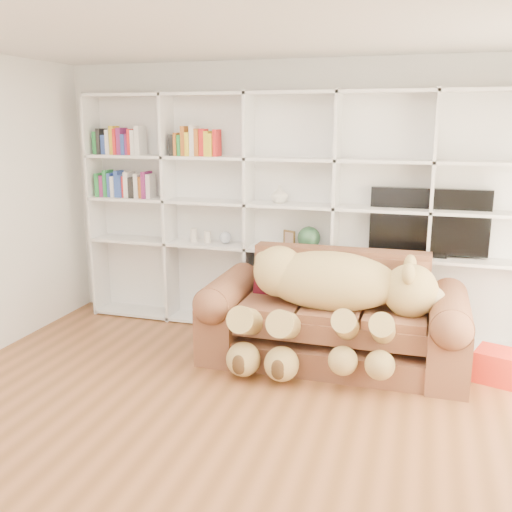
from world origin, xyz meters
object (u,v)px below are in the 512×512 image
(teddy_bear, at_px, (328,295))
(gift_box, at_px, (497,366))
(tv, at_px, (429,223))
(sofa, at_px, (333,322))

(teddy_bear, distance_m, gift_box, 1.51)
(gift_box, xyz_separation_m, tv, (-0.62, 0.72, 1.05))
(sofa, xyz_separation_m, teddy_bear, (-0.02, -0.19, 0.31))
(teddy_bear, relative_size, gift_box, 5.30)
(gift_box, relative_size, tv, 0.30)
(sofa, distance_m, tv, 1.32)
(sofa, xyz_separation_m, tv, (0.76, 0.70, 0.82))
(teddy_bear, distance_m, tv, 1.29)
(gift_box, distance_m, tv, 1.42)
(teddy_bear, bearing_deg, tv, 58.33)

